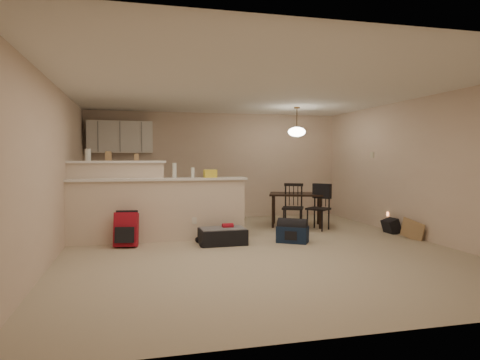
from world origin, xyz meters
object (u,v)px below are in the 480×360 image
object	(u,v)px
dining_chair_near	(293,207)
dining_chair_far	(318,207)
suitcase	(223,236)
pendant_lamp	(297,131)
black_daypack	(391,226)
dining_table	(296,197)
red_backpack	(126,230)
navy_duffel	(293,234)

from	to	relation	value
dining_chair_near	dining_chair_far	world-z (taller)	dining_chair_near
dining_chair_far	suitcase	size ratio (longest dim) A/B	1.18
pendant_lamp	black_daypack	size ratio (longest dim) A/B	2.05
dining_table	pendant_lamp	size ratio (longest dim) A/B	2.09
dining_table	dining_chair_far	bearing A→B (deg)	-45.04
dining_chair_far	red_backpack	bearing A→B (deg)	-117.64
dining_chair_near	navy_duffel	distance (m)	1.36
dining_table	red_backpack	distance (m)	3.70
dining_chair_near	dining_chair_far	xyz separation A→B (m)	(0.49, -0.14, -0.01)
dining_chair_near	black_daypack	bearing A→B (deg)	-0.57
navy_duffel	black_daypack	xyz separation A→B (m)	(2.15, 0.40, -0.01)
dining_table	pendant_lamp	distance (m)	1.38
pendant_lamp	dining_chair_near	bearing A→B (deg)	-119.72
dining_table	pendant_lamp	bearing A→B (deg)	-103.59
dining_chair_near	red_backpack	world-z (taller)	dining_chair_near
dining_table	black_daypack	distance (m)	1.97
dining_chair_far	black_daypack	xyz separation A→B (m)	(1.19, -0.70, -0.32)
dining_chair_near	red_backpack	size ratio (longest dim) A/B	1.68
dining_chair_far	dining_table	bearing A→B (deg)	165.52
dining_table	navy_duffel	size ratio (longest dim) A/B	2.50
dining_chair_near	black_daypack	distance (m)	1.90
dining_chair_near	suitcase	distance (m)	2.00
pendant_lamp	suitcase	world-z (taller)	pendant_lamp
suitcase	dining_chair_far	bearing A→B (deg)	22.34
pendant_lamp	dining_table	bearing A→B (deg)	56.31
dining_chair_near	suitcase	size ratio (longest dim) A/B	1.21
dining_chair_far	black_daypack	world-z (taller)	dining_chair_far
dining_chair_far	navy_duffel	xyz separation A→B (m)	(-0.96, -1.09, -0.31)
pendant_lamp	dining_chair_near	size ratio (longest dim) A/B	0.67
dining_chair_far	suitcase	distance (m)	2.36
dining_chair_far	red_backpack	world-z (taller)	dining_chair_far
pendant_lamp	red_backpack	bearing A→B (deg)	-159.11
pendant_lamp	black_daypack	bearing A→B (deg)	-40.70
red_backpack	navy_duffel	distance (m)	2.76
dining_table	dining_chair_far	size ratio (longest dim) A/B	1.44
dining_chair_near	dining_table	bearing A→B (deg)	86.19
pendant_lamp	dining_chair_near	xyz separation A→B (m)	(-0.23, -0.41, -1.53)
red_backpack	black_daypack	size ratio (longest dim) A/B	1.81
dining_chair_far	suitcase	xyz separation A→B (m)	(-2.14, -0.94, -0.32)
navy_duffel	black_daypack	size ratio (longest dim) A/B	1.71
dining_chair_near	black_daypack	xyz separation A→B (m)	(1.68, -0.84, -0.33)
suitcase	black_daypack	world-z (taller)	black_daypack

